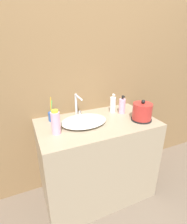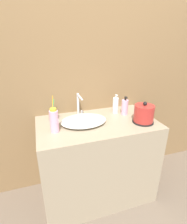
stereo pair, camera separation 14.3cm
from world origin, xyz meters
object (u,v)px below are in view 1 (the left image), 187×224
lotion_bottle (122,106)px  electric_kettle (142,112)px  faucet (77,104)px  shampoo_bottle (56,122)px  toothbrush_cup (52,116)px  mouthwash_bottle (113,105)px

lotion_bottle → electric_kettle: bearing=-70.4°
electric_kettle → lotion_bottle: electric_kettle is taller
faucet → electric_kettle: bearing=-32.2°
faucet → electric_kettle: faucet is taller
faucet → shampoo_bottle: faucet is taller
faucet → shampoo_bottle: (-0.26, -0.24, -0.03)m
toothbrush_cup → shampoo_bottle: bearing=-94.8°
toothbrush_cup → faucet: bearing=-0.8°
lotion_bottle → shampoo_bottle: (-0.68, -0.14, 0.02)m
mouthwash_bottle → faucet: bearing=173.1°
lotion_bottle → mouthwash_bottle: (-0.07, 0.06, 0.00)m
faucet → lotion_bottle: size_ratio=1.19×
lotion_bottle → faucet: bearing=166.3°
electric_kettle → toothbrush_cup: size_ratio=0.89×
lotion_bottle → shampoo_bottle: bearing=-168.3°
lotion_bottle → mouthwash_bottle: 0.09m
lotion_bottle → shampoo_bottle: size_ratio=0.92×
shampoo_bottle → mouthwash_bottle: size_ratio=1.03×
toothbrush_cup → lotion_bottle: bearing=-9.2°
faucet → electric_kettle: 0.59m
faucet → shampoo_bottle: size_ratio=1.09×
lotion_bottle → toothbrush_cup: bearing=170.8°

